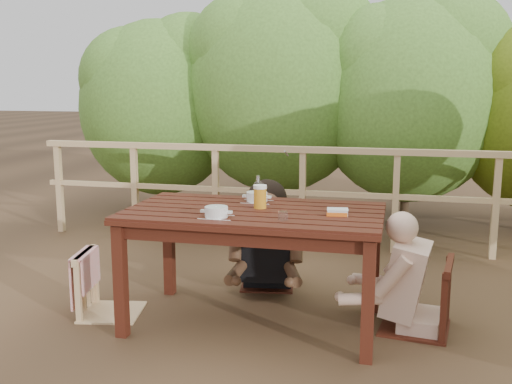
% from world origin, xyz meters
% --- Properties ---
extents(ground, '(60.00, 60.00, 0.00)m').
position_xyz_m(ground, '(0.00, 0.00, 0.00)').
color(ground, brown).
rests_on(ground, ground).
extents(table, '(1.68, 0.94, 0.78)m').
position_xyz_m(table, '(0.00, 0.00, 0.39)').
color(table, '#36140C').
rests_on(table, ground).
extents(chair_left, '(0.49, 0.49, 0.84)m').
position_xyz_m(chair_left, '(-1.02, -0.07, 0.42)').
color(chair_left, tan).
rests_on(chair_left, ground).
extents(chair_far, '(0.47, 0.47, 0.83)m').
position_xyz_m(chair_far, '(-0.08, 0.78, 0.42)').
color(chair_far, '#36140C').
rests_on(chair_far, ground).
extents(chair_right, '(0.51, 0.51, 0.91)m').
position_xyz_m(chair_right, '(1.06, 0.16, 0.46)').
color(chair_right, '#36140C').
rests_on(chair_right, ground).
extents(woman, '(0.64, 0.75, 1.35)m').
position_xyz_m(woman, '(-0.08, 0.80, 0.68)').
color(woman, black).
rests_on(woman, ground).
extents(diner_right, '(0.70, 0.60, 1.29)m').
position_xyz_m(diner_right, '(1.09, 0.16, 0.65)').
color(diner_right, '#D1A68F').
rests_on(diner_right, ground).
extents(railing, '(5.60, 0.10, 1.01)m').
position_xyz_m(railing, '(0.00, 2.00, 0.51)').
color(railing, tan).
rests_on(railing, ground).
extents(hedge_row, '(6.60, 1.60, 3.80)m').
position_xyz_m(hedge_row, '(0.40, 3.20, 1.90)').
color(hedge_row, '#456E27').
rests_on(hedge_row, ground).
extents(soup_near, '(0.24, 0.24, 0.08)m').
position_xyz_m(soup_near, '(-0.18, -0.27, 0.82)').
color(soup_near, silver).
rests_on(soup_near, table).
extents(soup_far, '(0.25, 0.25, 0.08)m').
position_xyz_m(soup_far, '(-0.05, 0.28, 0.82)').
color(soup_far, silver).
rests_on(soup_far, table).
extents(beer_glass, '(0.09, 0.09, 0.17)m').
position_xyz_m(beer_glass, '(0.03, 0.06, 0.86)').
color(beer_glass, orange).
rests_on(beer_glass, table).
extents(bottle, '(0.05, 0.05, 0.22)m').
position_xyz_m(bottle, '(-0.01, 0.15, 0.89)').
color(bottle, silver).
rests_on(bottle, table).
extents(tumbler, '(0.06, 0.06, 0.07)m').
position_xyz_m(tumbler, '(0.25, -0.26, 0.81)').
color(tumbler, white).
rests_on(tumbler, table).
extents(butter_tub, '(0.14, 0.11, 0.06)m').
position_xyz_m(butter_tub, '(0.55, -0.04, 0.80)').
color(butter_tub, white).
rests_on(butter_tub, table).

